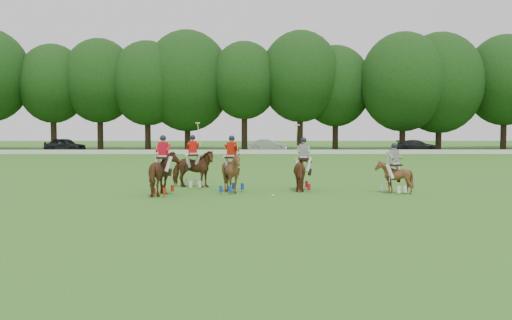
{
  "coord_description": "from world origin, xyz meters",
  "views": [
    {
      "loc": [
        0.74,
        -19.97,
        2.84
      ],
      "look_at": [
        0.96,
        4.2,
        1.4
      ],
      "focal_mm": 40.0,
      "sensor_mm": 36.0,
      "label": 1
    }
  ],
  "objects_px": {
    "car_mid": "(268,146)",
    "polo_red_b": "(193,169)",
    "car_right": "(417,146)",
    "polo_red_a": "(163,173)",
    "car_left": "(65,145)",
    "polo_ball": "(273,196)",
    "polo_red_c": "(232,172)",
    "polo_stripe_a": "(303,171)",
    "polo_stripe_b": "(394,176)"
  },
  "relations": [
    {
      "from": "polo_red_a",
      "to": "polo_ball",
      "type": "xyz_separation_m",
      "value": [
        4.49,
        -0.51,
        -0.87
      ]
    },
    {
      "from": "car_mid",
      "to": "polo_red_b",
      "type": "height_order",
      "value": "polo_red_b"
    },
    {
      "from": "polo_red_c",
      "to": "polo_stripe_a",
      "type": "bearing_deg",
      "value": 15.36
    },
    {
      "from": "car_left",
      "to": "polo_red_c",
      "type": "xyz_separation_m",
      "value": [
        19.55,
        -38.35,
        0.12
      ]
    },
    {
      "from": "car_left",
      "to": "car_mid",
      "type": "distance_m",
      "value": 22.19
    },
    {
      "from": "polo_red_a",
      "to": "polo_red_c",
      "type": "relative_size",
      "value": 1.01
    },
    {
      "from": "polo_stripe_b",
      "to": "polo_ball",
      "type": "distance_m",
      "value": 5.3
    },
    {
      "from": "car_left",
      "to": "polo_ball",
      "type": "bearing_deg",
      "value": -136.29
    },
    {
      "from": "car_right",
      "to": "polo_ball",
      "type": "xyz_separation_m",
      "value": [
        -17.43,
        -39.66,
        -0.61
      ]
    },
    {
      "from": "polo_red_a",
      "to": "polo_stripe_a",
      "type": "xyz_separation_m",
      "value": [
        5.92,
        1.67,
        -0.06
      ]
    },
    {
      "from": "car_left",
      "to": "polo_stripe_a",
      "type": "xyz_separation_m",
      "value": [
        22.68,
        -37.49,
        0.07
      ]
    },
    {
      "from": "polo_stripe_b",
      "to": "car_right",
      "type": "bearing_deg",
      "value": 72.34
    },
    {
      "from": "polo_red_b",
      "to": "polo_red_c",
      "type": "bearing_deg",
      "value": -47.68
    },
    {
      "from": "polo_red_a",
      "to": "polo_stripe_a",
      "type": "bearing_deg",
      "value": 15.72
    },
    {
      "from": "polo_red_a",
      "to": "polo_ball",
      "type": "distance_m",
      "value": 4.6
    },
    {
      "from": "polo_red_a",
      "to": "polo_stripe_a",
      "type": "distance_m",
      "value": 6.15
    },
    {
      "from": "polo_stripe_a",
      "to": "polo_ball",
      "type": "xyz_separation_m",
      "value": [
        -1.43,
        -2.17,
        -0.8
      ]
    },
    {
      "from": "car_mid",
      "to": "polo_stripe_b",
      "type": "xyz_separation_m",
      "value": [
        4.21,
        -38.59,
        0.05
      ]
    },
    {
      "from": "polo_red_b",
      "to": "polo_stripe_a",
      "type": "relative_size",
      "value": 1.03
    },
    {
      "from": "polo_ball",
      "to": "car_right",
      "type": "bearing_deg",
      "value": 66.27
    },
    {
      "from": "polo_red_a",
      "to": "polo_red_c",
      "type": "distance_m",
      "value": 2.9
    },
    {
      "from": "polo_red_a",
      "to": "polo_red_b",
      "type": "xyz_separation_m",
      "value": [
        0.92,
        2.86,
        -0.02
      ]
    },
    {
      "from": "car_mid",
      "to": "car_right",
      "type": "xyz_separation_m",
      "value": [
        16.49,
        0.0,
        -0.04
      ]
    },
    {
      "from": "car_mid",
      "to": "polo_red_a",
      "type": "height_order",
      "value": "polo_red_a"
    },
    {
      "from": "polo_red_b",
      "to": "car_mid",
      "type": "bearing_deg",
      "value": 82.92
    },
    {
      "from": "polo_red_b",
      "to": "car_right",
      "type": "bearing_deg",
      "value": 59.95
    },
    {
      "from": "car_left",
      "to": "polo_red_c",
      "type": "distance_m",
      "value": 43.04
    },
    {
      "from": "car_right",
      "to": "polo_red_a",
      "type": "bearing_deg",
      "value": 166.99
    },
    {
      "from": "polo_stripe_b",
      "to": "polo_ball",
      "type": "xyz_separation_m",
      "value": [
        -5.14,
        -1.06,
        -0.7
      ]
    },
    {
      "from": "polo_stripe_a",
      "to": "polo_ball",
      "type": "bearing_deg",
      "value": -123.3
    },
    {
      "from": "polo_ball",
      "to": "polo_red_c",
      "type": "bearing_deg",
      "value": 142.42
    },
    {
      "from": "polo_red_c",
      "to": "polo_stripe_b",
      "type": "bearing_deg",
      "value": -2.07
    },
    {
      "from": "car_mid",
      "to": "polo_stripe_a",
      "type": "distance_m",
      "value": 37.49
    },
    {
      "from": "polo_stripe_b",
      "to": "polo_ball",
      "type": "height_order",
      "value": "polo_stripe_b"
    },
    {
      "from": "polo_red_b",
      "to": "polo_stripe_a",
      "type": "bearing_deg",
      "value": -13.4
    },
    {
      "from": "polo_red_c",
      "to": "polo_stripe_a",
      "type": "xyz_separation_m",
      "value": [
        3.13,
        0.86,
        -0.05
      ]
    },
    {
      "from": "car_left",
      "to": "polo_stripe_b",
      "type": "bearing_deg",
      "value": -130.11
    },
    {
      "from": "polo_red_a",
      "to": "polo_ball",
      "type": "bearing_deg",
      "value": -6.43
    },
    {
      "from": "polo_red_a",
      "to": "polo_ball",
      "type": "relative_size",
      "value": 27.42
    },
    {
      "from": "car_right",
      "to": "polo_stripe_b",
      "type": "distance_m",
      "value": 40.5
    },
    {
      "from": "car_right",
      "to": "polo_stripe_a",
      "type": "bearing_deg",
      "value": 173.11
    },
    {
      "from": "car_mid",
      "to": "polo_red_a",
      "type": "distance_m",
      "value": 39.53
    },
    {
      "from": "car_left",
      "to": "car_right",
      "type": "bearing_deg",
      "value": -74.48
    },
    {
      "from": "car_mid",
      "to": "polo_stripe_a",
      "type": "height_order",
      "value": "polo_stripe_a"
    },
    {
      "from": "car_mid",
      "to": "polo_ball",
      "type": "height_order",
      "value": "car_mid"
    },
    {
      "from": "car_left",
      "to": "polo_stripe_b",
      "type": "distance_m",
      "value": 46.76
    },
    {
      "from": "car_right",
      "to": "polo_ball",
      "type": "relative_size",
      "value": 50.28
    },
    {
      "from": "polo_red_c",
      "to": "polo_stripe_a",
      "type": "height_order",
      "value": "polo_stripe_a"
    },
    {
      "from": "polo_ball",
      "to": "car_mid",
      "type": "bearing_deg",
      "value": 88.65
    },
    {
      "from": "polo_red_b",
      "to": "polo_stripe_a",
      "type": "xyz_separation_m",
      "value": [
        5.0,
        -1.19,
        -0.04
      ]
    }
  ]
}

